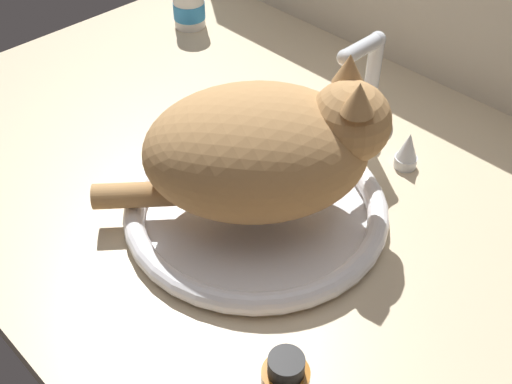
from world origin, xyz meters
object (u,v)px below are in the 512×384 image
faucet (366,106)px  sink_basin (256,208)px  pill_bottle (189,3)px  cat (270,148)px

faucet → sink_basin: bearing=-90.0°
sink_basin → pill_bottle: 53.12cm
faucet → pill_bottle: 46.08cm
pill_bottle → sink_basin: bearing=-30.5°
faucet → cat: cat is taller
sink_basin → cat: 9.76cm
faucet → pill_bottle: (-45.68, 5.59, -2.27)cm
sink_basin → pill_bottle: bearing=149.5°
sink_basin → cat: bearing=49.5°
cat → faucet: bearing=93.2°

